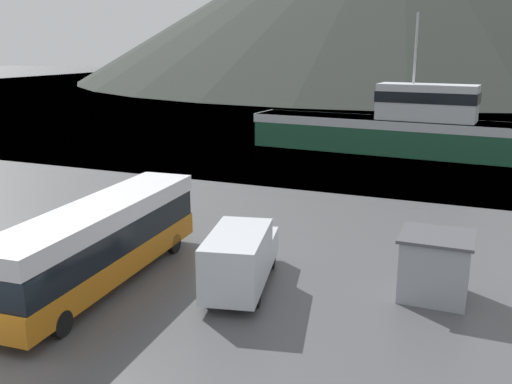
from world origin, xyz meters
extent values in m
plane|color=#3D5160|center=(0.00, 143.56, 0.00)|extent=(240.00, 240.00, 0.00)
cube|color=#B26614|center=(-0.67, 6.01, 0.95)|extent=(3.27, 11.85, 0.99)
cube|color=black|center=(-0.67, 6.01, 2.01)|extent=(3.20, 11.62, 1.14)
cube|color=silver|center=(-0.67, 6.01, 2.93)|extent=(3.27, 11.85, 0.71)
cube|color=black|center=(-1.10, 11.87, 1.81)|extent=(2.13, 0.22, 1.53)
cylinder|color=black|center=(-2.02, 10.02, 0.45)|extent=(0.37, 0.92, 0.90)
cylinder|color=black|center=(0.09, 10.18, 0.45)|extent=(0.37, 0.92, 0.90)
cylinder|color=black|center=(-1.42, 1.85, 0.45)|extent=(0.37, 0.92, 0.90)
cylinder|color=black|center=(0.69, 2.00, 0.45)|extent=(0.37, 0.92, 0.90)
cube|color=silver|center=(4.64, 7.24, 1.39)|extent=(2.94, 4.58, 2.08)
cube|color=silver|center=(3.98, 10.19, 0.92)|extent=(2.40, 2.22, 1.14)
cube|color=black|center=(4.17, 9.33, 1.86)|extent=(1.72, 0.44, 0.73)
cylinder|color=black|center=(3.14, 9.75, 0.35)|extent=(0.37, 0.73, 0.70)
cylinder|color=black|center=(4.93, 10.16, 0.35)|extent=(0.37, 0.73, 0.70)
cylinder|color=black|center=(3.96, 6.09, 0.35)|extent=(0.37, 0.73, 0.70)
cylinder|color=black|center=(5.75, 6.50, 0.35)|extent=(0.37, 0.73, 0.70)
cube|color=#1E5138|center=(5.18, 39.49, 1.52)|extent=(25.70, 5.83, 3.03)
cube|color=silver|center=(5.18, 39.49, 2.65)|extent=(25.95, 5.89, 0.76)
cube|color=silver|center=(7.72, 39.32, 4.56)|extent=(8.33, 3.43, 3.05)
cube|color=black|center=(7.72, 39.32, 5.02)|extent=(8.50, 3.52, 0.92)
cylinder|color=#B2B2B7|center=(6.50, 39.40, 9.01)|extent=(0.20, 0.20, 5.84)
cube|color=green|center=(-5.41, 9.12, 0.67)|extent=(1.01, 0.99, 1.33)
cube|color=#227D3C|center=(-5.41, 9.12, 1.41)|extent=(1.11, 1.09, 0.15)
cube|color=#93999E|center=(11.60, 9.83, 1.17)|extent=(2.42, 2.28, 2.35)
cube|color=#4C4C51|center=(11.60, 9.83, 2.41)|extent=(2.66, 2.50, 0.12)
cube|color=#1E5138|center=(14.80, 48.16, 0.52)|extent=(3.36, 7.61, 1.03)
camera|label=1|loc=(13.09, -11.17, 9.25)|focal=40.00mm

